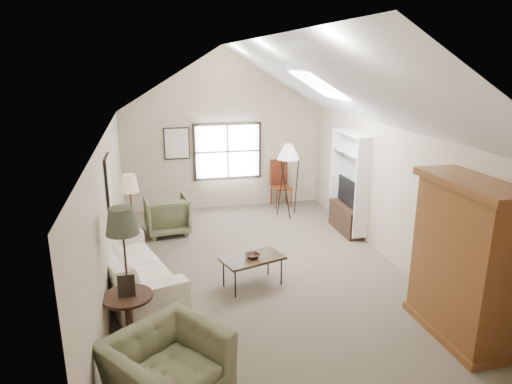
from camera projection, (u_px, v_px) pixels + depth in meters
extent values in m
cube|color=brown|center=(261.00, 274.00, 8.11)|extent=(5.00, 8.00, 0.01)
cube|color=#BBAB8D|center=(224.00, 159.00, 11.50)|extent=(5.00, 0.01, 2.50)
cube|color=#BBAB8D|center=(369.00, 343.00, 4.02)|extent=(5.00, 0.01, 2.50)
cube|color=#BBAB8D|center=(108.00, 218.00, 7.22)|extent=(0.01, 8.00, 2.50)
cube|color=#BBAB8D|center=(394.00, 197.00, 8.31)|extent=(0.01, 8.00, 2.50)
cube|color=black|center=(228.00, 151.00, 11.43)|extent=(1.72, 0.08, 1.42)
cube|color=black|center=(109.00, 183.00, 7.37)|extent=(0.68, 0.04, 0.88)
cube|color=black|center=(177.00, 143.00, 11.10)|extent=(0.62, 0.04, 0.78)
cube|color=brown|center=(464.00, 261.00, 6.04)|extent=(0.60, 1.50, 2.20)
cube|color=white|center=(349.00, 181.00, 9.80)|extent=(0.32, 1.30, 2.10)
cube|color=#382316|center=(346.00, 218.00, 10.03)|extent=(0.34, 1.18, 0.60)
cube|color=black|center=(348.00, 191.00, 9.86)|extent=(0.05, 0.90, 0.55)
imported|color=silver|center=(132.00, 264.00, 7.59)|extent=(1.76, 2.85, 0.78)
imported|color=#5E5F42|center=(167.00, 369.00, 5.01)|extent=(1.59, 1.56, 0.78)
imported|color=#666B4B|center=(167.00, 215.00, 9.91)|extent=(0.99, 1.01, 0.84)
cube|color=#342415|center=(253.00, 272.00, 7.61)|extent=(1.13, 0.83, 0.52)
imported|color=#372216|center=(253.00, 256.00, 7.53)|extent=(0.30, 0.30, 0.06)
cylinder|color=#362016|center=(129.00, 318.00, 6.11)|extent=(0.83, 0.83, 0.67)
cube|color=brown|center=(282.00, 184.00, 11.72)|extent=(0.49, 0.49, 1.20)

